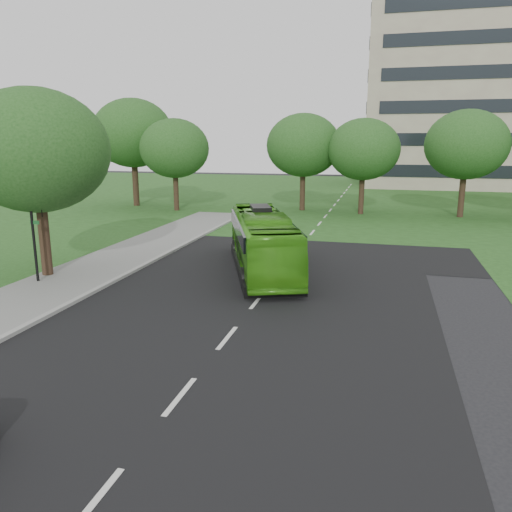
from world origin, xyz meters
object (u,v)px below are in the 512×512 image
(tree_park_c, at_px, (364,150))
(bus, at_px, (263,242))
(tree_park_a, at_px, (175,148))
(tree_side_near, at_px, (36,151))
(tree_park_d, at_px, (466,145))
(tree_park_f, at_px, (133,133))
(tree_park_b, at_px, (303,145))
(traffic_light, at_px, (35,228))

(tree_park_c, xyz_separation_m, bus, (-3.83, -21.22, -4.16))
(tree_park_a, distance_m, tree_park_c, 16.90)
(tree_park_a, xyz_separation_m, tree_side_near, (3.30, -23.23, 0.27))
(tree_park_d, relative_size, tree_side_near, 1.02)
(tree_side_near, bearing_deg, tree_park_f, 108.63)
(tree_side_near, xyz_separation_m, bus, (9.68, 3.88, -4.48))
(tree_park_a, height_order, tree_park_d, tree_park_d)
(tree_park_a, relative_size, tree_park_c, 1.01)
(tree_park_c, distance_m, tree_park_f, 22.15)
(tree_park_b, bearing_deg, tree_park_f, -177.30)
(tree_park_a, bearing_deg, tree_park_d, 4.81)
(bus, bearing_deg, tree_park_f, 109.77)
(tree_park_b, relative_size, bus, 0.84)
(tree_park_c, relative_size, tree_park_f, 0.80)
(tree_park_c, bearing_deg, tree_park_f, 178.97)
(tree_park_a, xyz_separation_m, tree_park_d, (25.11, 2.11, 0.37))
(tree_park_b, relative_size, tree_park_f, 0.85)
(tree_park_d, bearing_deg, bus, -119.50)
(tree_side_near, bearing_deg, bus, 21.86)
(tree_park_d, distance_m, tree_side_near, 33.44)
(tree_park_c, distance_m, traffic_light, 29.44)
(tree_park_b, bearing_deg, tree_park_d, -3.95)
(tree_park_d, bearing_deg, tree_side_near, -130.73)
(tree_park_d, distance_m, traffic_light, 34.18)
(tree_park_b, bearing_deg, tree_park_c, -12.27)
(tree_park_d, bearing_deg, tree_park_b, 176.05)
(tree_park_c, xyz_separation_m, tree_park_d, (8.31, 0.24, 0.41))
(tree_park_a, distance_m, tree_park_d, 25.20)
(tree_park_f, xyz_separation_m, traffic_light, (9.04, -26.61, -4.45))
(tree_park_c, bearing_deg, tree_side_near, -118.27)
(tree_park_f, bearing_deg, tree_side_near, -71.37)
(tree_park_a, distance_m, bus, 23.67)
(tree_park_f, xyz_separation_m, bus, (18.27, -21.62, -5.60))
(tree_park_b, xyz_separation_m, tree_park_c, (5.45, -1.19, -0.33))
(tree_park_d, height_order, tree_side_near, tree_park_d)
(tree_park_b, bearing_deg, tree_park_a, -164.89)
(tree_park_b, height_order, traffic_light, tree_park_b)
(tree_park_f, distance_m, traffic_light, 28.45)
(tree_park_d, bearing_deg, traffic_light, -128.94)
(tree_park_c, xyz_separation_m, tree_park_f, (-22.10, 0.40, 1.44))
(tree_park_b, distance_m, traffic_light, 28.63)
(bus, bearing_deg, traffic_light, -172.05)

